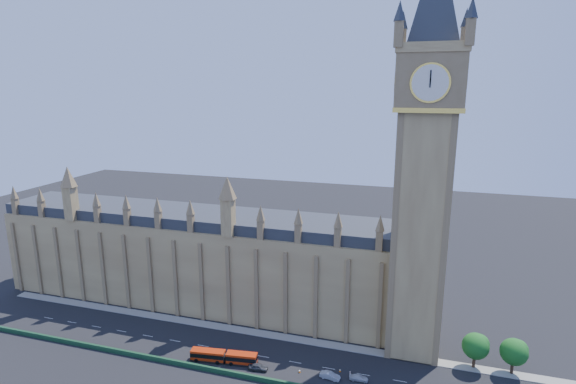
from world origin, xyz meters
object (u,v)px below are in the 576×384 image
(car_grey, at_px, (258,367))
(car_white, at_px, (359,378))
(car_silver, at_px, (330,376))
(red_bus, at_px, (224,357))

(car_grey, height_order, car_white, car_grey)
(car_grey, bearing_deg, car_silver, -89.47)
(car_grey, bearing_deg, car_white, -87.81)
(car_grey, relative_size, car_white, 1.06)
(car_white, bearing_deg, car_silver, 96.95)
(car_white, bearing_deg, red_bus, 89.56)
(red_bus, relative_size, car_white, 3.86)
(car_grey, xyz_separation_m, car_white, (22.55, 2.95, -0.14))
(car_silver, bearing_deg, car_white, -70.66)
(red_bus, bearing_deg, car_silver, -4.96)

